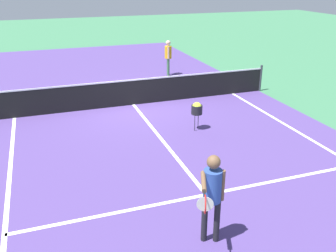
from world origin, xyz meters
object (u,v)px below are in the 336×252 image
Objects in this scene: player_near at (212,190)px; ball_hopper at (197,109)px; tennis_ball_mid_court at (207,184)px; net at (133,92)px; player_far at (168,54)px.

player_near is 5.27m from ball_hopper.
player_near reaches higher than tennis_ball_mid_court.
player_far is (2.63, 3.64, 0.51)m from net.
net is 4.52m from player_far.
player_far is at bearing 74.28° from player_near.
player_far is at bearing 75.75° from tennis_ball_mid_court.
player_near is (-0.59, -7.81, 0.58)m from net.
ball_hopper is at bearing 70.85° from tennis_ball_mid_court.
player_far is 24.80× the size of tennis_ball_mid_court.
tennis_ball_mid_court is at bearing -104.25° from player_far.
player_far is (3.22, 11.44, -0.07)m from player_near.
ball_hopper is at bearing -101.80° from player_far.
net is at bearing -125.90° from player_far.
player_far reaches higher than ball_hopper.
player_near reaches higher than net.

